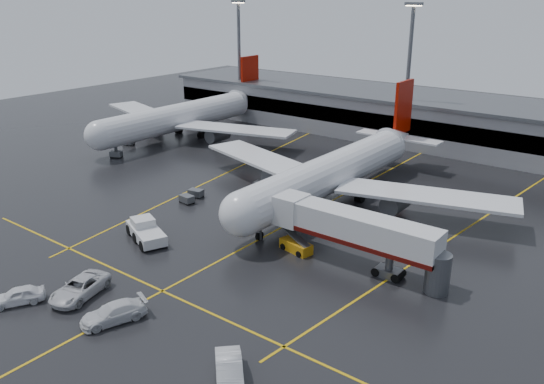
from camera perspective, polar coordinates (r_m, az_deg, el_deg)
The scene contains 22 objects.
ground at distance 70.23m, azimuth 2.29°, elevation -2.97°, with size 220.00×220.00×0.00m, color black.
apron_line_centre at distance 70.22m, azimuth 2.29°, elevation -2.96°, with size 0.25×90.00×0.02m, color gold.
apron_line_stop at distance 55.56m, azimuth -11.18°, elevation -9.93°, with size 60.00×0.25×0.02m, color gold.
apron_line_left at distance 89.32m, azimuth -4.46°, elevation 2.08°, with size 0.25×70.00×0.02m, color gold.
apron_line_right at distance 71.24m, azimuth 19.02°, elevation -3.76°, with size 0.25×70.00×0.02m, color gold.
terminal at distance 109.93m, azimuth 17.08°, elevation 7.00°, with size 122.00×19.00×8.60m.
light_mast_left at distance 126.22m, azimuth -3.39°, elevation 14.08°, with size 3.00×1.20×25.45m.
light_mast_mid at distance 104.67m, azimuth 13.84°, elevation 12.34°, with size 3.00×1.20×25.45m.
main_airliner at distance 76.42m, azimuth 6.56°, elevation 2.21°, with size 48.80×45.60×14.10m.
second_airliner at distance 111.24m, azimuth -9.00°, elevation 7.72°, with size 48.80×45.60×14.10m.
jet_bridge at distance 58.23m, azimuth 8.47°, elevation -3.97°, with size 19.90×3.40×6.05m.
pushback_tractor at distance 66.36m, azimuth -12.83°, elevation -3.97°, with size 7.49×5.25×2.49m.
belt_loader at distance 62.08m, azimuth 2.49°, elevation -5.57°, with size 4.11×2.46×2.44m.
service_van_a at distance 56.31m, azimuth -19.11°, elevation -9.27°, with size 2.96×6.41×1.78m, color silver.
service_van_b at distance 51.57m, azimuth -15.94°, elevation -11.82°, with size 2.35×5.78×1.68m, color silver.
service_van_c at distance 43.04m, azimuth -4.39°, elevation -17.98°, with size 1.95×5.58×1.84m, color silver.
service_van_d at distance 57.27m, azimuth -24.61°, elevation -9.64°, with size 1.91×4.74×1.62m, color white.
baggage_cart_a at distance 76.64m, azimuth -8.73°, elevation -0.68°, with size 2.14×1.53×1.12m.
baggage_cart_b at distance 78.67m, azimuth -7.81°, elevation -0.08°, with size 2.20×1.64×1.12m.
baggage_cart_c at distance 81.11m, azimuth -1.13°, elevation 0.73°, with size 2.17×1.59×1.12m.
baggage_cart_d at distance 108.03m, azimuth -14.49°, elevation 5.00°, with size 2.29×1.82×1.12m.
baggage_cart_e at distance 100.40m, azimuth -15.69°, elevation 3.78°, with size 2.38×2.15×1.12m.
Camera 1 is at (37.20, -52.92, 27.34)m, focal length 36.72 mm.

